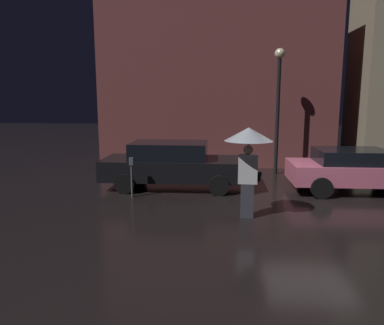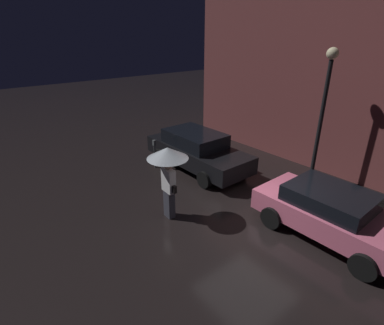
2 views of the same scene
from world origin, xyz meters
TOP-DOWN VIEW (x-y plane):
  - ground_plane at (0.00, 0.00)m, footprint 60.00×60.00m
  - building_facade_left at (-2.81, 6.50)m, footprint 9.83×3.00m
  - parked_car_black at (-4.09, 1.44)m, footprint 4.63×2.02m
  - parked_car_pink at (1.55, 1.32)m, footprint 3.99×2.03m
  - pedestrian_with_umbrella at (-1.91, -1.47)m, footprint 1.16×1.16m
  - parking_meter at (-5.15, 0.13)m, footprint 0.12×0.10m
  - street_lamp_near at (-0.48, 3.89)m, footprint 0.38×0.38m

SIDE VIEW (x-z plane):
  - ground_plane at x=0.00m, z-range 0.00..0.00m
  - parked_car_pink at x=1.55m, z-range 0.05..1.37m
  - parking_meter at x=-5.15m, z-range 0.15..1.33m
  - parked_car_black at x=-4.09m, z-range 0.03..1.51m
  - pedestrian_with_umbrella at x=-1.91m, z-range 0.66..2.87m
  - street_lamp_near at x=-0.48m, z-range 0.72..5.37m
  - building_facade_left at x=-2.81m, z-range 0.00..7.31m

